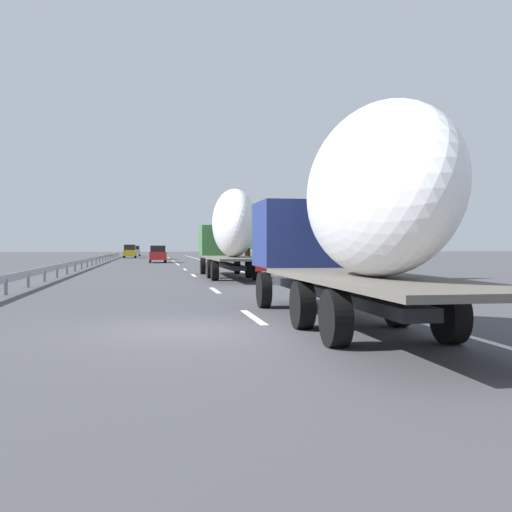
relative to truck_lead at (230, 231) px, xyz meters
The scene contains 26 objects.
ground_plane 20.25m from the truck_lead, 10.33° to the left, with size 260.00×260.00×0.00m, color #424247.
lane_stripe_0 18.53m from the truck_lead, behind, with size 3.20×0.20×0.01m, color white.
lane_stripe_1 9.51m from the truck_lead, 168.63° to the left, with size 3.20×0.20×0.01m, color white.
lane_stripe_2 4.81m from the truck_lead, 26.64° to the left, with size 3.20×0.20×0.01m, color white.
lane_stripe_3 13.41m from the truck_lead, ahead, with size 3.20×0.20×0.01m, color white.
lane_stripe_4 24.83m from the truck_lead, ahead, with size 3.20×0.20×0.01m, color white.
lane_stripe_5 29.20m from the truck_lead, ahead, with size 3.20×0.20×0.01m, color white.
lane_stripe_6 34.47m from the truck_lead, ahead, with size 3.20×0.20×0.01m, color white.
lane_stripe_7 39.74m from the truck_lead, ahead, with size 3.20×0.20×0.01m, color white.
lane_stripe_8 59.68m from the truck_lead, ahead, with size 3.20×0.20×0.01m, color white.
lane_stripe_9 56.47m from the truck_lead, ahead, with size 3.20×0.20×0.01m, color white.
edge_line_right 24.97m from the truck_lead, ahead, with size 110.00×0.20×0.01m, color white.
truck_lead is the anchor object (origin of this frame).
truck_trailing 20.75m from the truck_lead, behind, with size 12.74×2.55×4.56m.
car_red_compact 32.31m from the truck_lead, ahead, with size 4.32×1.79×1.83m.
car_silver_hatch 74.35m from the truck_lead, ahead, with size 4.37×1.82×1.80m.
car_yellow_coupe 58.26m from the truck_lead, ahead, with size 4.67×1.81×1.96m.
car_black_suv 48.72m from the truck_lead, ahead, with size 4.40×1.84×1.80m.
road_sign 20.42m from the truck_lead, ahead, with size 0.10×0.90×3.49m.
tree_0 64.26m from the truck_lead, ahead, with size 2.89×2.89×6.75m.
tree_1 7.74m from the truck_lead, 108.50° to the right, with size 3.93×3.93×6.65m.
tree_2 30.25m from the truck_lead, 12.49° to the right, with size 3.63×3.63×5.97m.
tree_3 33.34m from the truck_lead, 10.86° to the right, with size 3.23×3.23×5.26m.
tree_4 44.76m from the truck_lead, ahead, with size 3.97×3.97×5.32m.
tree_5 13.86m from the truck_lead, 36.46° to the right, with size 2.53×2.53×7.84m.
guardrail_median 24.78m from the truck_lead, 22.88° to the left, with size 94.00×0.10×0.76m.
Camera 1 is at (-13.09, 0.74, 1.81)m, focal length 42.46 mm.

